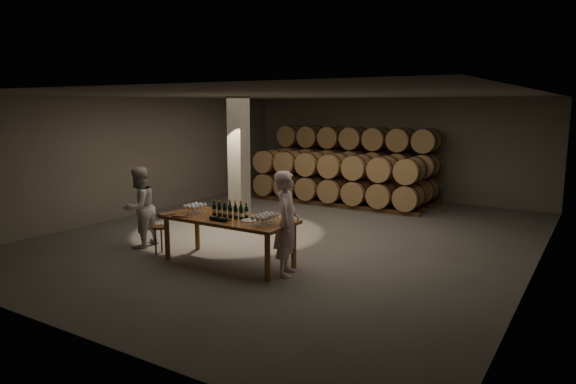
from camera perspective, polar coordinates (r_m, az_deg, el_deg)
The scene contains 15 objects.
room at distance 12.79m, azimuth -5.47°, elevation 3.37°, with size 12.00×12.00×12.00m.
tasting_table at distance 9.73m, azimuth -6.64°, elevation -3.42°, with size 2.60×1.10×0.90m.
barrel_stack_back at distance 16.69m, azimuth 7.41°, elevation 3.39°, with size 5.48×0.95×2.31m.
barrel_stack_front at distance 15.48m, azimuth 5.21°, elevation 1.57°, with size 5.48×0.95×1.57m.
bottle_cluster at distance 9.74m, azimuth -6.45°, elevation -2.12°, with size 0.73×0.23×0.31m.
lying_bottles at distance 9.41m, azimuth -7.68°, elevation -2.99°, with size 0.47×0.08×0.08m.
glass_cluster_left at distance 10.17m, azimuth -10.33°, elevation -1.57°, with size 0.31×0.42×0.19m.
glass_cluster_right at distance 9.14m, azimuth -2.58°, elevation -2.75°, with size 0.30×0.52×0.17m.
plate at distance 9.39m, azimuth -4.35°, elevation -3.17°, with size 0.30×0.30×0.02m, color white.
notebook_near at distance 9.94m, azimuth -11.90°, elevation -2.59°, with size 0.24×0.19×0.03m, color brown.
notebook_corner at distance 10.17m, azimuth -13.34°, elevation -2.39°, with size 0.23×0.29×0.03m, color brown.
pen at distance 9.81m, azimuth -11.38°, elevation -2.79°, with size 0.01×0.01×0.16m, color black.
stool at distance 10.67m, azimuth -13.97°, elevation -4.25°, with size 0.35×0.35×0.58m.
person_man at distance 9.02m, azimuth -0.14°, elevation -3.51°, with size 0.68×0.45×1.86m, color silver.
person_woman at distance 11.26m, azimuth -16.19°, elevation -1.64°, with size 0.83×0.65×1.71m, color silver.
Camera 1 is at (5.95, -9.89, 2.98)m, focal length 32.00 mm.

